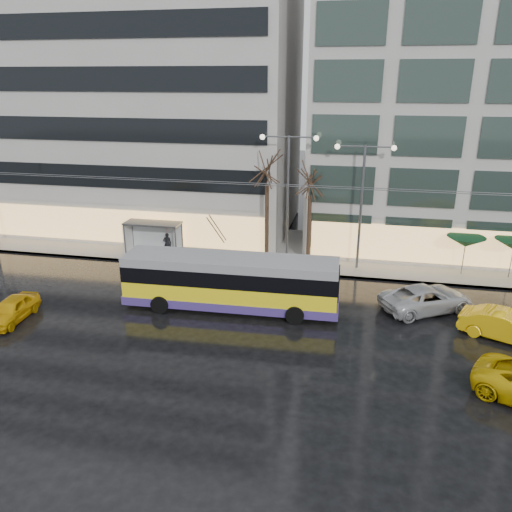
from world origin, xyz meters
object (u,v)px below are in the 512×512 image
(trolleybus, at_px, (230,284))
(taxi_a, at_px, (12,310))
(bus_shelter, at_px, (149,230))
(street_lamp_near, at_px, (288,182))

(trolleybus, distance_m, taxi_a, 12.21)
(bus_shelter, distance_m, taxi_a, 12.20)
(bus_shelter, distance_m, street_lamp_near, 11.14)
(street_lamp_near, height_order, taxi_a, street_lamp_near)
(bus_shelter, relative_size, street_lamp_near, 0.47)
(bus_shelter, height_order, taxi_a, bus_shelter)
(bus_shelter, bearing_deg, trolleybus, -43.19)
(trolleybus, xyz_separation_m, bus_shelter, (-8.24, 7.74, 0.41))
(street_lamp_near, xyz_separation_m, taxi_a, (-13.66, -11.80, -5.34))
(bus_shelter, xyz_separation_m, street_lamp_near, (10.38, 0.11, 4.03))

